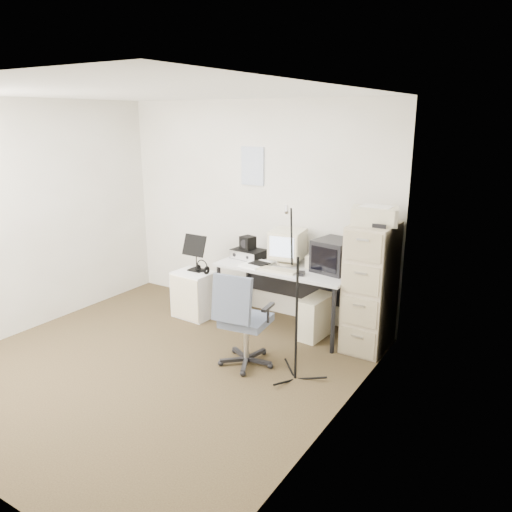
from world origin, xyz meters
The scene contains 23 objects.
floor centered at (0.00, 0.00, -0.01)m, with size 3.60×3.60×0.01m, color #2F2417.
ceiling centered at (0.00, 0.00, 2.50)m, with size 3.60×3.60×0.01m, color white.
wall_back centered at (0.00, 1.80, 1.25)m, with size 3.60×0.02×2.50m, color silver.
wall_left centered at (-1.80, 0.00, 1.25)m, with size 0.02×3.60×2.50m, color silver.
wall_right centered at (1.80, 0.00, 1.25)m, with size 0.02×3.60×2.50m, color silver.
wall_calendar centered at (-0.02, 1.79, 1.75)m, with size 0.30×0.02×0.44m, color white.
filing_cabinet centered at (1.58, 1.48, 0.65)m, with size 0.40×0.60×1.30m, color #998A67.
printer centered at (1.58, 1.46, 1.38)m, with size 0.43×0.30×0.17m, color beige.
desk centered at (0.63, 1.45, 0.36)m, with size 1.50×0.70×0.73m, color #B8B8B8.
crt_monitor centered at (0.59, 1.53, 0.92)m, with size 0.34×0.36×0.38m, color beige.
crt_tv centered at (1.14, 1.55, 0.90)m, with size 0.37×0.40×0.34m, color black.
desk_speaker centered at (0.88, 1.51, 0.80)m, with size 0.07×0.07×0.14m, color beige.
keyboard centered at (0.64, 1.22, 0.74)m, with size 0.42×0.15×0.02m, color beige.
mouse centered at (0.92, 1.24, 0.75)m, with size 0.07×0.11×0.03m, color black.
radio_receiver centered at (0.11, 1.50, 0.78)m, with size 0.36×0.26×0.10m, color black.
radio_speaker centered at (0.09, 1.51, 0.91)m, with size 0.15×0.14×0.15m, color black.
papers centered at (0.33, 1.30, 0.74)m, with size 0.24×0.33×0.02m, color white.
pc_tower centered at (1.02, 1.43, 0.22)m, with size 0.21×0.48×0.45m, color beige.
office_chair centered at (0.72, 0.50, 0.47)m, with size 0.54×0.54×0.93m, color #4F5563.
side_cart centered at (-0.46, 1.18, 0.28)m, with size 0.44×0.36×0.55m, color white.
music_stand centered at (-0.46, 1.25, 0.77)m, with size 0.30×0.16×0.44m, color black.
headphones centered at (-0.34, 1.20, 0.60)m, with size 0.17×0.17×0.03m, color black.
mic_stand centered at (1.25, 0.50, 0.75)m, with size 0.02×0.02×1.51m, color black.
Camera 1 is at (3.11, -3.15, 2.31)m, focal length 35.00 mm.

